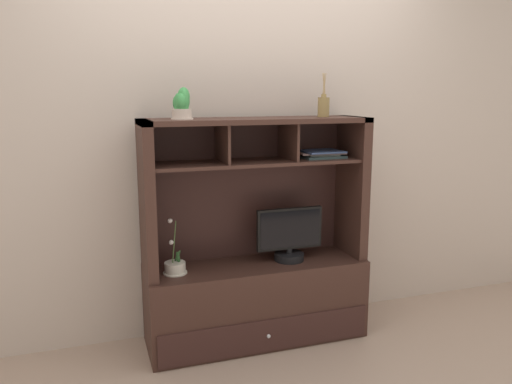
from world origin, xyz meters
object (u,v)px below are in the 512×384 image
at_px(diffuser_bottle, 324,106).
at_px(potted_succulent, 182,105).
at_px(potted_orchid, 175,267).
at_px(media_console, 256,273).
at_px(magazine_stack_left, 321,154).
at_px(tv_monitor, 289,237).

height_order(diffuser_bottle, potted_succulent, diffuser_bottle).
bearing_deg(potted_succulent, potted_orchid, 177.83).
relative_size(potted_orchid, diffuser_bottle, 1.24).
distance_m(media_console, magazine_stack_left, 0.86).
distance_m(diffuser_bottle, potted_succulent, 0.89).
distance_m(tv_monitor, diffuser_bottle, 0.84).
distance_m(media_console, tv_monitor, 0.31).
distance_m(tv_monitor, potted_orchid, 0.74).
height_order(potted_orchid, potted_succulent, potted_succulent).
bearing_deg(potted_succulent, magazine_stack_left, 1.51).
xyz_separation_m(media_console, diffuser_bottle, (0.45, 0.00, 1.04)).
xyz_separation_m(potted_orchid, diffuser_bottle, (0.96, 0.04, 0.92)).
height_order(media_console, tv_monitor, media_console).
bearing_deg(magazine_stack_left, media_console, 178.35).
relative_size(potted_orchid, magazine_stack_left, 1.11).
height_order(media_console, potted_succulent, potted_succulent).
relative_size(tv_monitor, potted_orchid, 1.30).
bearing_deg(potted_orchid, media_console, 3.69).
bearing_deg(potted_orchid, magazine_stack_left, 1.25).
relative_size(media_console, potted_orchid, 4.24).
height_order(magazine_stack_left, potted_succulent, potted_succulent).
relative_size(magazine_stack_left, potted_succulent, 1.67).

